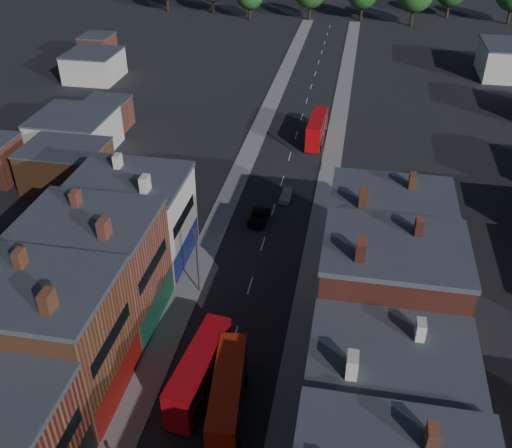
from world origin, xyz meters
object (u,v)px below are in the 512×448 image
at_px(bus_0, 199,371).
at_px(bus_1, 228,395).
at_px(bus_2, 317,129).
at_px(car_2, 259,217).
at_px(car_3, 286,195).

distance_m(bus_0, bus_1, 3.67).
distance_m(bus_2, car_2, 25.78).
relative_size(bus_1, car_3, 2.84).
distance_m(bus_0, car_3, 34.20).
height_order(bus_0, car_2, bus_0).
bearing_deg(car_3, bus_0, -92.50).
bearing_deg(car_2, bus_0, -88.00).
relative_size(bus_0, bus_2, 1.03).
bearing_deg(bus_1, bus_0, 138.20).
bearing_deg(car_2, bus_2, 81.19).
xyz_separation_m(bus_2, car_3, (-2.30, -19.00, -1.78)).
bearing_deg(bus_0, car_2, 96.79).
relative_size(bus_0, car_3, 2.79).
height_order(bus_2, car_3, bus_2).
height_order(bus_0, bus_2, bus_0).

